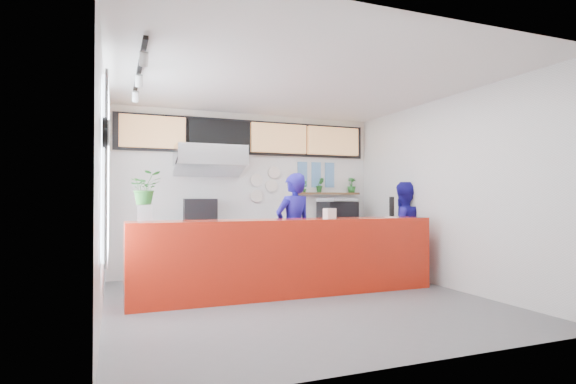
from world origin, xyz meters
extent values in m
plane|color=slate|center=(0.00, 0.00, 0.00)|extent=(5.00, 5.00, 0.00)
plane|color=silver|center=(0.00, 0.00, 3.00)|extent=(5.00, 5.00, 0.00)
plane|color=white|center=(0.00, 2.50, 1.50)|extent=(5.00, 0.00, 5.00)
plane|color=white|center=(-2.50, 0.00, 1.50)|extent=(0.00, 5.00, 5.00)
plane|color=white|center=(2.50, 0.00, 1.50)|extent=(0.00, 5.00, 5.00)
cube|color=red|center=(0.00, 0.40, 0.55)|extent=(4.50, 0.60, 1.10)
cube|color=beige|center=(0.00, 2.49, 2.60)|extent=(5.00, 0.02, 0.80)
cube|color=#B2B5BA|center=(-0.80, 2.20, 0.45)|extent=(1.80, 0.60, 0.90)
cube|color=black|center=(-0.97, 2.20, 1.15)|extent=(0.60, 0.60, 0.50)
cube|color=#B2B5BA|center=(-0.80, 2.15, 2.15)|extent=(1.20, 0.70, 0.35)
cube|color=#B2B5BA|center=(-0.80, 2.15, 1.95)|extent=(1.20, 0.69, 0.31)
cube|color=#B2B5BA|center=(1.50, 2.20, 0.45)|extent=(1.80, 0.60, 0.90)
cube|color=black|center=(1.73, 2.20, 1.12)|extent=(0.74, 0.57, 0.44)
cube|color=#AFB1B7|center=(1.73, 2.20, 1.38)|extent=(0.81, 0.67, 0.06)
cube|color=brown|center=(1.60, 2.40, 1.50)|extent=(1.40, 0.18, 0.04)
cube|color=tan|center=(-1.75, 2.38, 2.55)|extent=(1.10, 0.10, 0.55)
cube|color=black|center=(-0.59, 2.38, 2.55)|extent=(1.10, 0.10, 0.55)
cube|color=tan|center=(0.57, 2.38, 2.55)|extent=(1.10, 0.10, 0.55)
cube|color=tan|center=(1.73, 2.38, 2.55)|extent=(1.10, 0.10, 0.55)
cube|color=black|center=(0.00, 2.46, 2.55)|extent=(4.80, 0.04, 0.65)
cube|color=silver|center=(-2.47, 0.30, 1.70)|extent=(0.04, 2.20, 1.90)
cube|color=#B2B5BA|center=(-2.45, 0.30, 1.70)|extent=(0.03, 2.30, 2.00)
cylinder|color=black|center=(-2.46, -0.90, 2.05)|extent=(0.05, 0.30, 0.30)
cylinder|color=white|center=(-2.43, -0.90, 2.05)|extent=(0.02, 0.26, 0.26)
cube|color=black|center=(-2.10, 0.00, 2.94)|extent=(0.05, 2.40, 0.04)
cylinder|color=silver|center=(0.15, 2.47, 1.75)|extent=(0.24, 0.03, 0.24)
cylinder|color=silver|center=(0.45, 2.47, 1.65)|extent=(0.24, 0.03, 0.24)
cylinder|color=silver|center=(0.15, 2.47, 1.45)|extent=(0.24, 0.03, 0.24)
cylinder|color=silver|center=(0.50, 2.47, 1.90)|extent=(0.24, 0.03, 0.24)
cube|color=#598CBF|center=(1.10, 2.48, 2.00)|extent=(0.20, 0.02, 0.25)
cube|color=#598CBF|center=(1.40, 2.48, 2.00)|extent=(0.20, 0.02, 0.25)
cube|color=#598CBF|center=(1.70, 2.48, 2.00)|extent=(0.20, 0.02, 0.25)
cube|color=#598CBF|center=(1.10, 2.48, 1.75)|extent=(0.20, 0.02, 0.25)
cube|color=#598CBF|center=(1.40, 2.48, 1.75)|extent=(0.20, 0.02, 0.25)
cube|color=#598CBF|center=(1.70, 2.48, 1.75)|extent=(0.20, 0.02, 0.25)
imported|color=navy|center=(0.30, 0.98, 0.90)|extent=(0.75, 0.59, 1.81)
imported|color=navy|center=(2.39, 0.98, 0.85)|extent=(0.90, 0.75, 1.69)
imported|color=#236423|center=(1.11, 2.40, 1.65)|extent=(0.15, 0.11, 0.26)
imported|color=#236423|center=(1.45, 2.40, 1.67)|extent=(0.18, 0.16, 0.29)
imported|color=#236423|center=(2.16, 2.40, 1.68)|extent=(0.20, 0.18, 0.31)
cylinder|color=silver|center=(-2.00, 0.34, 1.22)|extent=(0.26, 0.26, 0.24)
imported|color=#236423|center=(-2.00, 0.34, 1.54)|extent=(0.44, 0.39, 0.43)
cube|color=white|center=(0.63, 0.34, 1.18)|extent=(0.20, 0.16, 0.15)
cylinder|color=white|center=(1.75, 0.38, 1.11)|extent=(0.24, 0.24, 0.02)
cylinder|color=black|center=(1.75, 0.38, 1.27)|extent=(0.10, 0.10, 0.31)
camera|label=1|loc=(-2.39, -5.66, 1.40)|focal=28.00mm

